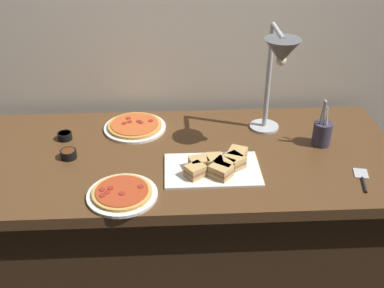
{
  "coord_description": "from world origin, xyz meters",
  "views": [
    {
      "loc": [
        -0.06,
        -1.77,
        1.88
      ],
      "look_at": [
        0.02,
        0.0,
        0.81
      ],
      "focal_mm": 44.31,
      "sensor_mm": 36.0,
      "label": 1
    }
  ],
  "objects_px": {
    "pizza_plate_front": "(122,194)",
    "sandwich_platter": "(217,166)",
    "sauce_cup_near": "(65,136)",
    "serving_spatula": "(362,179)",
    "pizza_plate_center": "(135,126)",
    "utensil_holder": "(322,133)",
    "sauce_cup_far": "(68,154)",
    "heat_lamp": "(279,61)"
  },
  "relations": [
    {
      "from": "serving_spatula",
      "to": "sauce_cup_near",
      "type": "bearing_deg",
      "value": 162.97
    },
    {
      "from": "heat_lamp",
      "to": "utensil_holder",
      "type": "bearing_deg",
      "value": -2.13
    },
    {
      "from": "serving_spatula",
      "to": "pizza_plate_center",
      "type": "bearing_deg",
      "value": 153.54
    },
    {
      "from": "sauce_cup_near",
      "to": "sauce_cup_far",
      "type": "distance_m",
      "value": 0.17
    },
    {
      "from": "utensil_holder",
      "to": "serving_spatula",
      "type": "bearing_deg",
      "value": -71.88
    },
    {
      "from": "sandwich_platter",
      "to": "sauce_cup_near",
      "type": "xyz_separation_m",
      "value": [
        -0.68,
        0.3,
        -0.01
      ]
    },
    {
      "from": "pizza_plate_center",
      "to": "serving_spatula",
      "type": "xyz_separation_m",
      "value": [
        0.95,
        -0.47,
        -0.01
      ]
    },
    {
      "from": "sauce_cup_far",
      "to": "serving_spatula",
      "type": "height_order",
      "value": "sauce_cup_far"
    },
    {
      "from": "pizza_plate_front",
      "to": "utensil_holder",
      "type": "distance_m",
      "value": 0.94
    },
    {
      "from": "pizza_plate_front",
      "to": "sandwich_platter",
      "type": "bearing_deg",
      "value": 22.15
    },
    {
      "from": "pizza_plate_front",
      "to": "sauce_cup_far",
      "type": "relative_size",
      "value": 3.92
    },
    {
      "from": "pizza_plate_front",
      "to": "sandwich_platter",
      "type": "relative_size",
      "value": 0.69
    },
    {
      "from": "sandwich_platter",
      "to": "serving_spatula",
      "type": "xyz_separation_m",
      "value": [
        0.59,
        -0.09,
        -0.02
      ]
    },
    {
      "from": "sandwich_platter",
      "to": "serving_spatula",
      "type": "distance_m",
      "value": 0.6
    },
    {
      "from": "pizza_plate_center",
      "to": "sauce_cup_near",
      "type": "bearing_deg",
      "value": -165.35
    },
    {
      "from": "heat_lamp",
      "to": "sauce_cup_far",
      "type": "relative_size",
      "value": 7.4
    },
    {
      "from": "sandwich_platter",
      "to": "sauce_cup_far",
      "type": "height_order",
      "value": "sandwich_platter"
    },
    {
      "from": "pizza_plate_center",
      "to": "utensil_holder",
      "type": "distance_m",
      "value": 0.88
    },
    {
      "from": "utensil_holder",
      "to": "heat_lamp",
      "type": "bearing_deg",
      "value": 177.87
    },
    {
      "from": "pizza_plate_center",
      "to": "sauce_cup_far",
      "type": "bearing_deg",
      "value": -138.08
    },
    {
      "from": "heat_lamp",
      "to": "sauce_cup_near",
      "type": "bearing_deg",
      "value": 174.16
    },
    {
      "from": "pizza_plate_front",
      "to": "pizza_plate_center",
      "type": "relative_size",
      "value": 0.92
    },
    {
      "from": "pizza_plate_front",
      "to": "sauce_cup_near",
      "type": "xyz_separation_m",
      "value": [
        -0.3,
        0.45,
        0.01
      ]
    },
    {
      "from": "serving_spatula",
      "to": "utensil_holder",
      "type": "bearing_deg",
      "value": 108.12
    },
    {
      "from": "sandwich_platter",
      "to": "sauce_cup_near",
      "type": "bearing_deg",
      "value": 156.47
    },
    {
      "from": "pizza_plate_front",
      "to": "sauce_cup_far",
      "type": "xyz_separation_m",
      "value": [
        -0.25,
        0.29,
        0.01
      ]
    },
    {
      "from": "sandwich_platter",
      "to": "sauce_cup_near",
      "type": "height_order",
      "value": "sandwich_platter"
    },
    {
      "from": "pizza_plate_center",
      "to": "sauce_cup_far",
      "type": "xyz_separation_m",
      "value": [
        -0.27,
        -0.25,
        0.01
      ]
    },
    {
      "from": "sandwich_platter",
      "to": "utensil_holder",
      "type": "height_order",
      "value": "utensil_holder"
    },
    {
      "from": "pizza_plate_center",
      "to": "sauce_cup_far",
      "type": "relative_size",
      "value": 4.25
    },
    {
      "from": "sauce_cup_far",
      "to": "utensil_holder",
      "type": "bearing_deg",
      "value": 2.92
    },
    {
      "from": "sandwich_platter",
      "to": "sauce_cup_far",
      "type": "relative_size",
      "value": 5.68
    },
    {
      "from": "heat_lamp",
      "to": "pizza_plate_front",
      "type": "relative_size",
      "value": 1.89
    },
    {
      "from": "heat_lamp",
      "to": "sauce_cup_near",
      "type": "xyz_separation_m",
      "value": [
        -0.95,
        0.1,
        -0.39
      ]
    },
    {
      "from": "pizza_plate_center",
      "to": "sandwich_platter",
      "type": "distance_m",
      "value": 0.52
    },
    {
      "from": "heat_lamp",
      "to": "sauce_cup_far",
      "type": "distance_m",
      "value": 0.98
    },
    {
      "from": "heat_lamp",
      "to": "sandwich_platter",
      "type": "bearing_deg",
      "value": -143.16
    },
    {
      "from": "pizza_plate_front",
      "to": "sauce_cup_near",
      "type": "bearing_deg",
      "value": 123.51
    },
    {
      "from": "heat_lamp",
      "to": "pizza_plate_front",
      "type": "bearing_deg",
      "value": -151.29
    },
    {
      "from": "heat_lamp",
      "to": "pizza_plate_front",
      "type": "distance_m",
      "value": 0.84
    },
    {
      "from": "sauce_cup_near",
      "to": "serving_spatula",
      "type": "xyz_separation_m",
      "value": [
        1.27,
        -0.39,
        -0.02
      ]
    },
    {
      "from": "pizza_plate_front",
      "to": "utensil_holder",
      "type": "xyz_separation_m",
      "value": [
        0.88,
        0.35,
        0.05
      ]
    }
  ]
}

